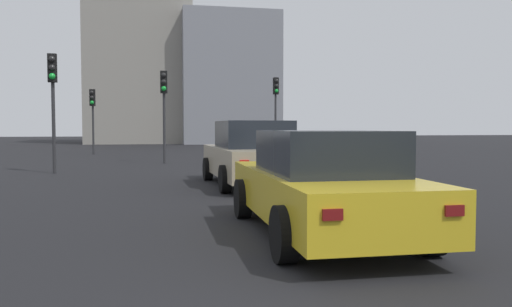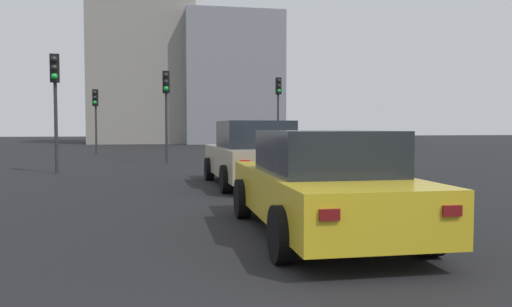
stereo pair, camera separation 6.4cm
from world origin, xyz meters
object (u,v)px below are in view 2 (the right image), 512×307
Objects in this scene: traffic_light_near_right at (166,97)px; traffic_light_far_left at (95,107)px; car_yellow_left_second at (321,184)px; traffic_light_near_left at (278,99)px; car_beige_left_lead at (253,155)px; traffic_light_far_right at (55,88)px.

traffic_light_far_left is (7.74, 3.66, -0.17)m from traffic_light_near_right.
traffic_light_near_left reaches higher than car_yellow_left_second.
car_yellow_left_second is 1.31× the size of traffic_light_far_left.
car_beige_left_lead is 14.75m from traffic_light_near_left.
traffic_light_near_right is at bearing 11.73° from car_beige_left_lead.
car_beige_left_lead is 1.32× the size of traffic_light_far_left.
traffic_light_near_right is at bearing 7.92° from car_yellow_left_second.
car_beige_left_lead is 1.24× the size of traffic_light_near_right.
traffic_light_near_left is at bearing 135.80° from traffic_light_near_right.
traffic_light_far_right reaches higher than traffic_light_near_right.
car_yellow_left_second is 1.21× the size of traffic_light_far_right.
traffic_light_near_left is at bearing -17.83° from car_beige_left_lead.
traffic_light_near_left reaches higher than car_beige_left_lead.
car_yellow_left_second is at bearing 21.18° from traffic_light_far_left.
car_beige_left_lead is at bearing 45.85° from traffic_light_far_right.
traffic_light_near_left is 1.09× the size of traffic_light_far_right.
car_yellow_left_second is 14.70m from traffic_light_near_right.
traffic_light_near_left is 1.17× the size of traffic_light_far_left.
traffic_light_near_left reaches higher than traffic_light_far_right.
traffic_light_far_left reaches higher than car_beige_left_lead.
traffic_light_near_right reaches higher than traffic_light_far_left.
traffic_light_near_right is 1.07× the size of traffic_light_far_left.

